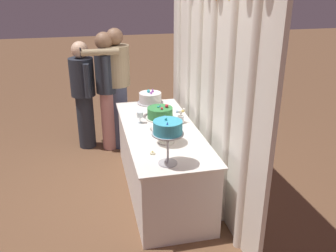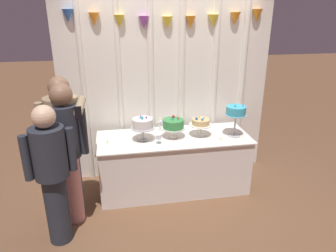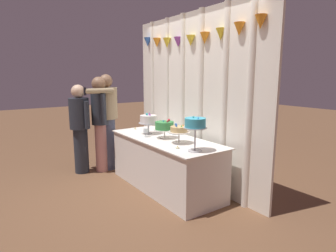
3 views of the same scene
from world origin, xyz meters
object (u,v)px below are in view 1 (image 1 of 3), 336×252
Objects in this scene: wine_glass at (140,115)px; guest_man_pink_jacket at (107,85)px; cake_display_rightmost at (167,130)px; guest_girl_blue_dress at (117,85)px; flower_vase at (180,117)px; tealight_near_left at (152,153)px; guest_man_dark_suit at (83,92)px; cake_display_leftmost at (150,98)px; tealight_far_left at (145,104)px; cake_display_midright at (167,126)px; cake_display_midleft at (160,113)px; cake_table at (161,160)px.

guest_man_pink_jacket is at bearing -164.20° from wine_glass.
cake_display_rightmost is 0.26× the size of guest_girl_blue_dress.
tealight_near_left is at bearing -32.86° from flower_vase.
guest_man_dark_suit is (-0.09, -0.46, -0.09)m from guest_girl_blue_dress.
cake_display_rightmost is at bearing -3.24° from cake_display_leftmost.
guest_man_dark_suit is at bearing -142.24° from cake_display_leftmost.
tealight_far_left is at bearing 47.91° from guest_man_pink_jacket.
wine_glass is at bearing -102.68° from flower_vase.
cake_display_rightmost is 0.29× the size of guest_man_dark_suit.
cake_display_midright is 5.91× the size of tealight_near_left.
cake_display_midleft is at bearing -65.10° from flower_vase.
cake_display_midleft is at bearing 29.96° from guest_man_dark_suit.
cake_display_midleft is at bearing 161.47° from tealight_near_left.
tealight_far_left is at bearing -178.09° from cake_table.
guest_man_pink_jacket is (-1.14, -0.74, 0.09)m from flower_vase.
cake_display_leftmost is 0.27m from wine_glass.
cake_display_midright reaches higher than wine_glass.
wine_glass is 3.47× the size of tealight_far_left.
tealight_near_left is at bearing -6.78° from tealight_far_left.
guest_girl_blue_dress is (-0.90, -0.31, -0.06)m from cake_display_leftmost.
wine_glass is 0.08× the size of guest_girl_blue_dress.
guest_girl_blue_dress is (-1.07, -0.15, 0.07)m from wine_glass.
cake_display_leftmost is at bearing -1.10° from tealight_far_left.
cake_display_rightmost is (0.44, -0.09, 0.15)m from cake_display_midright.
guest_girl_blue_dress reaches higher than cake_display_midright.
cake_table is 6.52× the size of cake_display_midright.
wine_glass is at bearing 8.11° from guest_girl_blue_dress.
guest_man_dark_suit is (-1.96, -0.60, 0.06)m from tealight_near_left.
tealight_far_left is (-1.21, -0.02, -0.16)m from cake_display_midright.
tealight_near_left is 0.03× the size of guest_man_pink_jacket.
cake_display_midleft reaches higher than cake_table.
flower_vase is 1.32m from guest_girl_blue_dress.
guest_man_dark_suit reaches higher than cake_display_midright.
cake_display_midleft is 1.60m from guest_man_dark_suit.
wine_glass is at bearing -139.70° from cake_display_midleft.
flower_vase is 0.78m from tealight_far_left.
guest_girl_blue_dress is 0.15m from guest_man_pink_jacket.
flower_vase is 4.66× the size of tealight_far_left.
cake_display_rightmost is at bearing 4.77° from wine_glass.
cake_display_midright is at bearing 0.75° from tealight_far_left.
cake_display_midright is 1.69m from guest_girl_blue_dress.
tealight_near_left is at bearing 8.80° from guest_man_pink_jacket.
tealight_near_left is 0.03× the size of guest_man_dark_suit.
guest_girl_blue_dress is (-1.87, -0.14, 0.15)m from tealight_near_left.
guest_man_dark_suit is (-1.38, -0.79, -0.11)m from cake_display_midleft.
guest_man_pink_jacket is at bearing -75.36° from guest_girl_blue_dress.
cake_display_leftmost is 0.43m from flower_vase.
cake_display_leftmost is 1.11× the size of cake_display_midright.
cake_display_leftmost is at bearing 176.76° from cake_display_rightmost.
tealight_near_left is (0.80, -0.01, -0.08)m from wine_glass.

